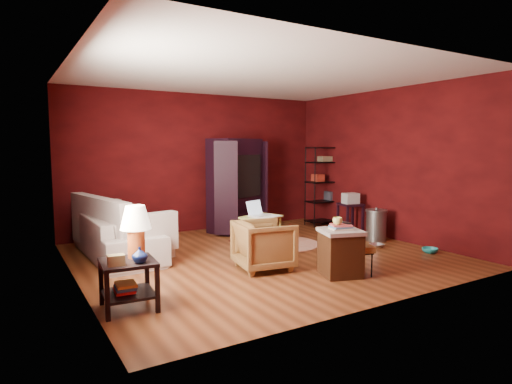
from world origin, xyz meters
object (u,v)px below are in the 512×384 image
armchair (264,243)px  laptop_desk (261,219)px  side_table (132,247)px  sofa (117,228)px  tv_armoire (236,183)px  wire_shelving (325,182)px  hamper (340,252)px

armchair → laptop_desk: laptop_desk is taller
side_table → sofa: bearing=81.1°
tv_armoire → wire_shelving: tv_armoire is taller
sofa → laptop_desk: size_ratio=2.84×
wire_shelving → side_table: bearing=-149.1°
sofa → tv_armoire: tv_armoire is taller
wire_shelving → tv_armoire: bearing=171.9°
armchair → side_table: side_table is taller
laptop_desk → armchair: bearing=-138.6°
hamper → laptop_desk: (-0.12, 1.85, 0.17)m
sofa → side_table: side_table is taller
tv_armoire → hamper: bearing=-116.4°
hamper → tv_armoire: bearing=85.7°
sofa → armchair: bearing=-140.5°
armchair → hamper: bearing=-128.5°
sofa → wire_shelving: (4.62, 0.46, 0.50)m
armchair → tv_armoire: bearing=-11.2°
hamper → armchair: bearing=132.3°
laptop_desk → wire_shelving: size_ratio=0.47×
armchair → side_table: size_ratio=0.69×
sofa → wire_shelving: size_ratio=1.33×
wire_shelving → sofa: bearing=-172.4°
sofa → armchair: (1.61, -1.81, -0.07)m
sofa → armchair: sofa is taller
side_table → hamper: size_ratio=1.52×
sofa → side_table: bearing=168.9°
sofa → hamper: 3.49m
sofa → wire_shelving: 4.67m
laptop_desk → tv_armoire: size_ratio=0.43×
armchair → sofa: bearing=50.8°
sofa → armchair: size_ratio=3.04×
hamper → tv_armoire: (0.26, 3.42, 0.66)m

